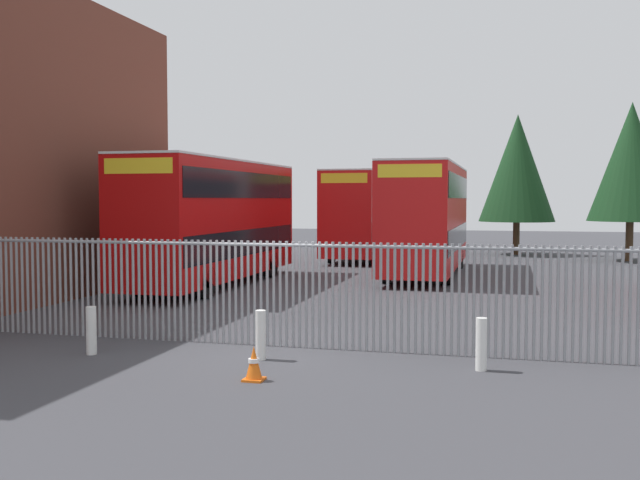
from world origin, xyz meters
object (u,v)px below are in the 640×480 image
Objects in this scene: double_decker_bus_behind_fence_right at (427,215)px; traffic_cone_by_gate at (254,364)px; double_decker_bus_far_back at (367,211)px; bollard_near_right at (481,344)px; double_decker_bus_behind_fence_left at (214,217)px; bollard_center_front at (261,335)px; bollard_near_left at (91,330)px.

double_decker_bus_behind_fence_right reaches higher than traffic_cone_by_gate.
bollard_near_right is at bearing -74.35° from double_decker_bus_far_back.
double_decker_bus_far_back is at bearing 77.43° from double_decker_bus_behind_fence_left.
double_decker_bus_far_back reaches higher than bollard_center_front.
bollard_center_front is at bearing 6.65° from bollard_near_left.
traffic_cone_by_gate is (5.99, -12.48, -2.13)m from double_decker_bus_behind_fence_left.
traffic_cone_by_gate is (-3.69, -1.71, -0.19)m from bollard_near_right.
double_decker_bus_behind_fence_right is 16.63m from bollard_near_right.
bollard_near_left is (-0.77, -24.55, -1.95)m from double_decker_bus_far_back.
double_decker_bus_far_back reaches higher than bollard_near_right.
bollard_near_left reaches higher than traffic_cone_by_gate.
double_decker_bus_behind_fence_right is at bearing -62.81° from double_decker_bus_far_back.
double_decker_bus_behind_fence_right reaches higher than bollard_center_front.
bollard_near_right is 1.61× the size of traffic_cone_by_gate.
double_decker_bus_behind_fence_right is at bearing 87.05° from traffic_cone_by_gate.
traffic_cone_by_gate is (-0.93, -17.99, -2.13)m from double_decker_bus_behind_fence_right.
double_decker_bus_behind_fence_right reaches higher than bollard_near_left.
bollard_center_front is (-1.35, -16.44, -1.95)m from double_decker_bus_behind_fence_right.
double_decker_bus_behind_fence_left is 12.42m from bollard_center_front.
double_decker_bus_behind_fence_left reaches higher than bollard_near_left.
double_decker_bus_far_back reaches higher than traffic_cone_by_gate.
traffic_cone_by_gate is at bearing -155.19° from bollard_near_right.
double_decker_bus_behind_fence_right is 18.14m from traffic_cone_by_gate.
double_decker_bus_far_back is 24.37m from bollard_center_front.
bollard_near_right is at bearing 4.19° from bollard_near_left.
double_decker_bus_behind_fence_left is 8.84m from double_decker_bus_behind_fence_right.
double_decker_bus_behind_fence_left is 18.32× the size of traffic_cone_by_gate.
bollard_near_right is (7.50, 0.55, 0.00)m from bollard_near_left.
bollard_near_left and bollard_center_front have the same top height.
bollard_center_front is at bearing -63.02° from double_decker_bus_behind_fence_left.
bollard_near_left is 7.52m from bollard_near_right.
bollard_near_right is at bearing -80.37° from double_decker_bus_behind_fence_right.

